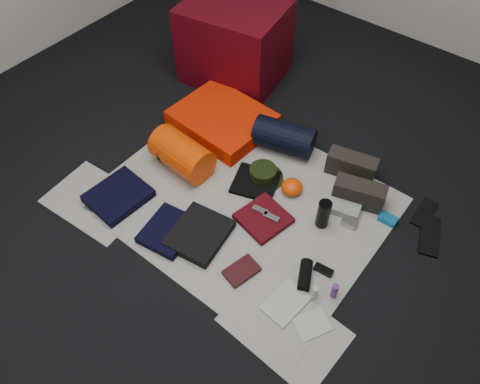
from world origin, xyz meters
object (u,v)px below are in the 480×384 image
Objects in this scene: red_cabinet at (235,42)px; sleeping_pad at (222,120)px; navy_duffel at (284,137)px; paperback_book at (242,271)px; compact_camera at (349,223)px; stuff_sack at (182,154)px; water_bottle at (323,214)px.

red_cabinet is 1.11× the size of sleeping_pad.
navy_duffel is 0.98m from paperback_book.
compact_camera is at bearing -36.84° from red_cabinet.
stuff_sack is at bearing -142.35° from navy_duffel.
stuff_sack is 1.00× the size of navy_duffel.
water_bottle is 2.13× the size of compact_camera.
water_bottle reaches higher than compact_camera.
red_cabinet is at bearing 145.87° from compact_camera.
red_cabinet is 3.62× the size of water_bottle.
navy_duffel is (0.75, -0.43, -0.18)m from red_cabinet.
red_cabinet is 1.75m from paperback_book.
stuff_sack is 0.95m from water_bottle.
sleeping_pad is 1.59× the size of stuff_sack.
stuff_sack is 2.04× the size of water_bottle.
water_bottle is 0.57m from paperback_book.
red_cabinet is 1.77× the size of stuff_sack.
navy_duffel is (0.45, 0.08, 0.04)m from sleeping_pad.
sleeping_pad reaches higher than compact_camera.
paperback_book is (-0.29, -0.63, -0.00)m from compact_camera.
stuff_sack is 0.86m from paperback_book.
sleeping_pad is 1.60× the size of navy_duffel.
paperback_book is at bearing -45.33° from sleeping_pad.
navy_duffel is at bearing 52.62° from stuff_sack.
paperback_book is at bearing -25.95° from stuff_sack.
sleeping_pad is 1.12m from compact_camera.
sleeping_pad is at bearing 163.74° from water_bottle.
stuff_sack reaches higher than water_bottle.
navy_duffel is at bearing 145.14° from water_bottle.
navy_duffel is 4.34× the size of compact_camera.
navy_duffel is at bearing -40.05° from red_cabinet.
water_bottle is at bearing -151.87° from compact_camera.
sleeping_pad is 1.02m from water_bottle.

